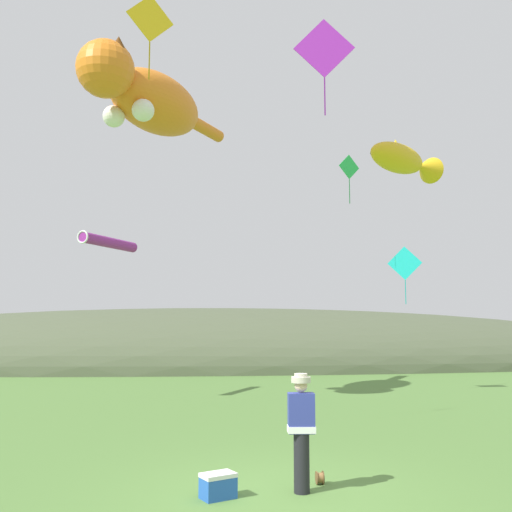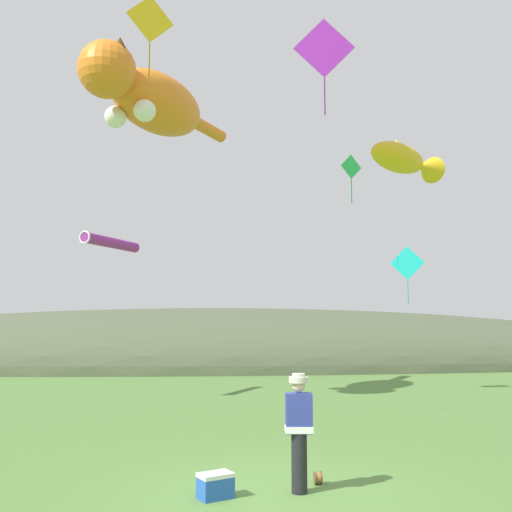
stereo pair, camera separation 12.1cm
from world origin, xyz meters
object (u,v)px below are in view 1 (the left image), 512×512
Objects in this scene: kite_spool at (320,478)px; kite_diamond_gold at (150,19)px; kite_fish_windsock at (404,160)px; kite_diamond_violet at (324,49)px; festival_attendant at (301,428)px; picnic_cooler at (218,486)px; kite_giant_cat at (146,98)px; kite_tube_streamer at (109,242)px; kite_diamond_teal at (405,264)px; kite_diamond_green at (349,168)px.

kite_diamond_gold reaches higher than kite_spool.
kite_spool is 8.71m from kite_fish_windsock.
kite_fish_windsock is at bearing 33.47° from kite_diamond_violet.
kite_spool is at bearing -125.29° from kite_fish_windsock.
kite_fish_windsock is at bearing 54.71° from kite_spool.
festival_attendant is 0.68× the size of kite_fish_windsock.
kite_giant_cat is (-2.20, 10.08, 9.93)m from picnic_cooler.
kite_diamond_gold reaches higher than picnic_cooler.
kite_diamond_violet is (2.49, 3.60, 8.67)m from picnic_cooler.
kite_tube_streamer is (-1.24, 0.91, -4.81)m from kite_giant_cat.
kite_diamond_gold reaches higher than kite_diamond_violet.
kite_diamond_violet reaches higher than kite_spool.
festival_attendant is 0.87× the size of kite_diamond_gold.
kite_diamond_green is at bearing -159.81° from kite_diamond_teal.
kite_diamond_teal is 4.17m from kite_diamond_green.
kite_diamond_green is at bearing 88.86° from kite_fish_windsock.
kite_spool is 0.09× the size of kite_diamond_teal.
kite_giant_cat is at bearing 102.33° from picnic_cooler.
kite_giant_cat is 9.26m from kite_fish_windsock.
kite_diamond_gold reaches higher than kite_diamond_teal.
kite_diamond_violet is 1.28× the size of kite_diamond_green.
kite_diamond_green reaches higher than kite_tube_streamer.
kite_spool is 14.32m from kite_giant_cat.
kite_fish_windsock is 7.12m from kite_diamond_gold.
picnic_cooler reaches higher than kite_spool.
kite_diamond_teal is (6.03, 11.71, 3.81)m from festival_attendant.
festival_attendant is at bearing -53.26° from kite_diamond_gold.
picnic_cooler is 10.23m from kite_diamond_gold.
kite_tube_streamer is 8.49m from kite_diamond_gold.
festival_attendant is 0.98× the size of kite_diamond_green.
kite_diamond_gold is (-6.42, -1.30, 2.79)m from kite_fish_windsock.
picnic_cooler is 0.28× the size of kite_diamond_gold.
kite_diamond_violet reaches higher than picnic_cooler.
kite_fish_windsock reaches higher than kite_spool.
kite_giant_cat reaches higher than kite_spool.
kite_giant_cat is at bearing -172.60° from kite_diamond_green.
picnic_cooler is 9.71m from kite_diamond_violet.
kite_giant_cat is at bearing 112.00° from kite_spool.
kite_diamond_teal reaches higher than kite_spool.
kite_diamond_teal is at bearing 42.10° from kite_diamond_gold.
kite_diamond_gold is 0.88× the size of kite_diamond_violet.
kite_diamond_violet is (4.01, -0.29, -0.67)m from kite_diamond_gold.
kite_diamond_teal is at bearing 62.75° from festival_attendant.
kite_diamond_green reaches higher than picnic_cooler.
kite_diamond_violet reaches higher than kite_diamond_teal.
kite_diamond_green is (8.46, 0.02, 2.86)m from kite_tube_streamer.
kite_fish_windsock is 1.21× the size of kite_diamond_teal.
kite_tube_streamer is at bearing 128.74° from kite_diamond_violet.
kite_giant_cat is 2.54× the size of kite_tube_streamer.
festival_attendant is 1.02m from kite_spool.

